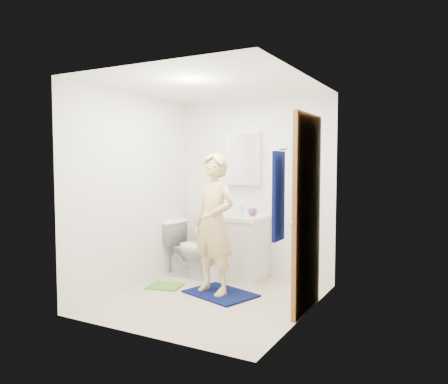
{
  "coord_description": "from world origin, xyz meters",
  "views": [
    {
      "loc": [
        2.45,
        -4.2,
        1.55
      ],
      "look_at": [
        0.03,
        0.25,
        1.21
      ],
      "focal_mm": 35.0,
      "sensor_mm": 36.0,
      "label": 1
    }
  ],
  "objects_px": {
    "man": "(214,223)",
    "toothbrush_cup": "(253,212)",
    "medicine_cabinet": "(243,159)",
    "toilet": "(191,248)",
    "soap_dispenser": "(214,208)",
    "vanity_cabinet": "(236,249)",
    "towel": "(278,196)"
  },
  "relations": [
    {
      "from": "vanity_cabinet",
      "to": "toothbrush_cup",
      "type": "relative_size",
      "value": 6.82
    },
    {
      "from": "vanity_cabinet",
      "to": "toilet",
      "type": "distance_m",
      "value": 0.63
    },
    {
      "from": "vanity_cabinet",
      "to": "medicine_cabinet",
      "type": "bearing_deg",
      "value": 90.0
    },
    {
      "from": "soap_dispenser",
      "to": "vanity_cabinet",
      "type": "bearing_deg",
      "value": 9.96
    },
    {
      "from": "vanity_cabinet",
      "to": "toilet",
      "type": "bearing_deg",
      "value": -164.14
    },
    {
      "from": "medicine_cabinet",
      "to": "man",
      "type": "distance_m",
      "value": 1.23
    },
    {
      "from": "toilet",
      "to": "soap_dispenser",
      "type": "xyz_separation_m",
      "value": [
        0.3,
        0.12,
        0.56
      ]
    },
    {
      "from": "vanity_cabinet",
      "to": "soap_dispenser",
      "type": "bearing_deg",
      "value": -170.04
    },
    {
      "from": "soap_dispenser",
      "to": "toothbrush_cup",
      "type": "bearing_deg",
      "value": 14.68
    },
    {
      "from": "man",
      "to": "toothbrush_cup",
      "type": "bearing_deg",
      "value": 97.5
    },
    {
      "from": "towel",
      "to": "toothbrush_cup",
      "type": "bearing_deg",
      "value": 121.87
    },
    {
      "from": "toilet",
      "to": "soap_dispenser",
      "type": "relative_size",
      "value": 4.15
    },
    {
      "from": "vanity_cabinet",
      "to": "man",
      "type": "bearing_deg",
      "value": -82.97
    },
    {
      "from": "toilet",
      "to": "man",
      "type": "xyz_separation_m",
      "value": [
        0.7,
        -0.57,
        0.46
      ]
    },
    {
      "from": "vanity_cabinet",
      "to": "man",
      "type": "distance_m",
      "value": 0.87
    },
    {
      "from": "medicine_cabinet",
      "to": "man",
      "type": "bearing_deg",
      "value": -84.59
    },
    {
      "from": "vanity_cabinet",
      "to": "towel",
      "type": "height_order",
      "value": "towel"
    },
    {
      "from": "towel",
      "to": "medicine_cabinet",
      "type": "bearing_deg",
      "value": 124.61
    },
    {
      "from": "vanity_cabinet",
      "to": "soap_dispenser",
      "type": "height_order",
      "value": "soap_dispenser"
    },
    {
      "from": "medicine_cabinet",
      "to": "soap_dispenser",
      "type": "distance_m",
      "value": 0.77
    },
    {
      "from": "towel",
      "to": "toilet",
      "type": "xyz_separation_m",
      "value": [
        -1.78,
        1.31,
        -0.87
      ]
    },
    {
      "from": "vanity_cabinet",
      "to": "soap_dispenser",
      "type": "xyz_separation_m",
      "value": [
        -0.3,
        -0.05,
        0.54
      ]
    },
    {
      "from": "medicine_cabinet",
      "to": "toilet",
      "type": "distance_m",
      "value": 1.42
    },
    {
      "from": "toothbrush_cup",
      "to": "vanity_cabinet",
      "type": "bearing_deg",
      "value": -158.84
    },
    {
      "from": "soap_dispenser",
      "to": "medicine_cabinet",
      "type": "bearing_deg",
      "value": 42.78
    },
    {
      "from": "medicine_cabinet",
      "to": "soap_dispenser",
      "type": "height_order",
      "value": "medicine_cabinet"
    },
    {
      "from": "toilet",
      "to": "medicine_cabinet",
      "type": "bearing_deg",
      "value": -50.88
    },
    {
      "from": "toothbrush_cup",
      "to": "man",
      "type": "xyz_separation_m",
      "value": [
        -0.12,
        -0.82,
        -0.06
      ]
    },
    {
      "from": "medicine_cabinet",
      "to": "man",
      "type": "relative_size",
      "value": 0.43
    },
    {
      "from": "toilet",
      "to": "man",
      "type": "distance_m",
      "value": 1.01
    },
    {
      "from": "toilet",
      "to": "man",
      "type": "height_order",
      "value": "man"
    },
    {
      "from": "toothbrush_cup",
      "to": "toilet",
      "type": "bearing_deg",
      "value": -162.76
    }
  ]
}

